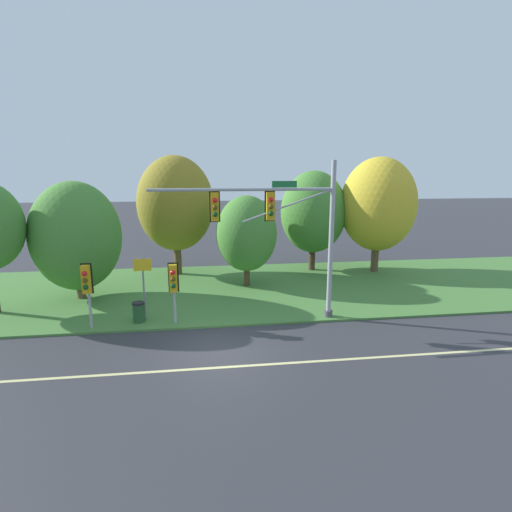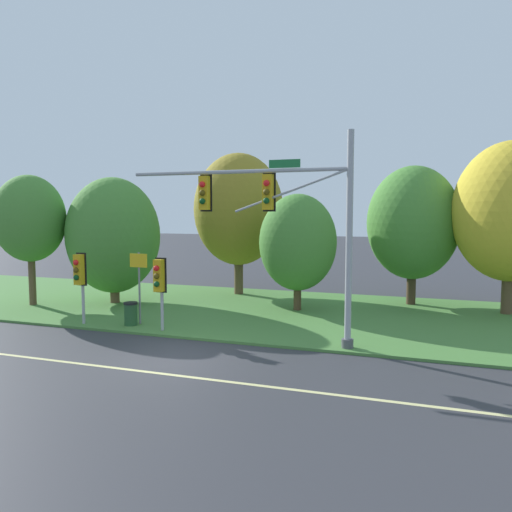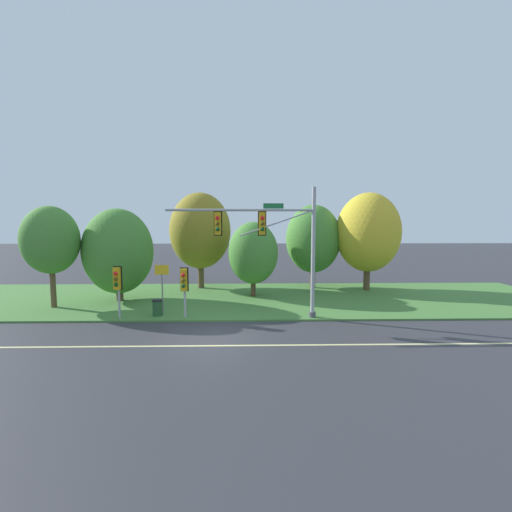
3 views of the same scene
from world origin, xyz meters
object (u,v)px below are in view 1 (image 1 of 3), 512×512
(tree_tall_centre, at_px, (313,212))
(traffic_signal_mast, at_px, (283,223))
(tree_left_of_mast, at_px, (76,236))
(pedestrian_signal_near_kerb, at_px, (173,281))
(route_sign_post, at_px, (143,279))
(trash_bin, at_px, (139,312))
(tree_behind_signpost, at_px, (176,204))
(tree_right_far, at_px, (378,205))
(pedestrian_signal_further_along, at_px, (87,283))
(tree_mid_verge, at_px, (247,234))

(tree_tall_centre, bearing_deg, traffic_signal_mast, -113.63)
(tree_left_of_mast, bearing_deg, tree_tall_centre, 17.55)
(traffic_signal_mast, bearing_deg, pedestrian_signal_near_kerb, -179.44)
(route_sign_post, distance_m, trash_bin, 1.51)
(tree_behind_signpost, xyz_separation_m, trash_bin, (-1.31, -8.62, -4.20))
(pedestrian_signal_near_kerb, xyz_separation_m, tree_tall_centre, (8.83, 9.08, 2.01))
(traffic_signal_mast, bearing_deg, tree_right_far, 44.79)
(route_sign_post, xyz_separation_m, trash_bin, (-0.25, -0.27, -1.46))
(pedestrian_signal_further_along, bearing_deg, tree_tall_centre, 36.18)
(tree_right_far, xyz_separation_m, trash_bin, (-14.63, -7.56, -4.08))
(tree_left_of_mast, relative_size, tree_tall_centre, 0.92)
(tree_left_of_mast, bearing_deg, pedestrian_signal_further_along, -70.53)
(traffic_signal_mast, xyz_separation_m, trash_bin, (-6.53, 0.48, -4.04))
(pedestrian_signal_near_kerb, bearing_deg, tree_tall_centre, 45.78)
(tree_mid_verge, bearing_deg, route_sign_post, -136.70)
(tree_tall_centre, bearing_deg, tree_behind_signpost, 179.54)
(tree_mid_verge, bearing_deg, traffic_signal_mast, -80.26)
(pedestrian_signal_further_along, bearing_deg, tree_right_far, 26.06)
(route_sign_post, xyz_separation_m, tree_tall_centre, (10.24, 8.28, 2.08))
(traffic_signal_mast, height_order, tree_mid_verge, traffic_signal_mast)
(tree_behind_signpost, xyz_separation_m, tree_mid_verge, (4.24, -3.36, -1.53))
(pedestrian_signal_further_along, height_order, route_sign_post, route_sign_post)
(route_sign_post, relative_size, tree_right_far, 0.38)
(pedestrian_signal_near_kerb, relative_size, trash_bin, 3.03)
(tree_tall_centre, relative_size, tree_right_far, 0.88)
(tree_mid_verge, bearing_deg, tree_tall_centre, 33.61)
(pedestrian_signal_near_kerb, bearing_deg, tree_right_far, 31.92)
(tree_mid_verge, bearing_deg, trash_bin, -136.49)
(pedestrian_signal_near_kerb, xyz_separation_m, tree_behind_signpost, (-0.34, 9.15, 2.66))
(tree_mid_verge, bearing_deg, pedestrian_signal_near_kerb, -123.91)
(pedestrian_signal_near_kerb, relative_size, tree_mid_verge, 0.52)
(route_sign_post, distance_m, tree_behind_signpost, 8.85)
(traffic_signal_mast, height_order, trash_bin, traffic_signal_mast)
(tree_behind_signpost, bearing_deg, traffic_signal_mast, -60.14)
(route_sign_post, xyz_separation_m, tree_behind_signpost, (1.06, 8.35, 2.73))
(pedestrian_signal_near_kerb, bearing_deg, tree_left_of_mast, 138.81)
(route_sign_post, bearing_deg, tree_right_far, 26.86)
(pedestrian_signal_near_kerb, relative_size, route_sign_post, 0.96)
(tree_left_of_mast, xyz_separation_m, tree_behind_signpost, (4.93, 4.54, 1.29))
(traffic_signal_mast, relative_size, tree_right_far, 1.08)
(tree_mid_verge, relative_size, trash_bin, 5.79)
(pedestrian_signal_near_kerb, distance_m, route_sign_post, 1.62)
(route_sign_post, distance_m, tree_mid_verge, 7.38)
(route_sign_post, bearing_deg, pedestrian_signal_near_kerb, -29.79)
(pedestrian_signal_further_along, relative_size, trash_bin, 3.13)
(pedestrian_signal_further_along, relative_size, tree_right_far, 0.38)
(route_sign_post, bearing_deg, traffic_signal_mast, -6.86)
(trash_bin, bearing_deg, tree_right_far, 27.31)
(pedestrian_signal_near_kerb, relative_size, tree_tall_centre, 0.42)
(pedestrian_signal_near_kerb, xyz_separation_m, tree_left_of_mast, (-5.28, 4.62, 1.37))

